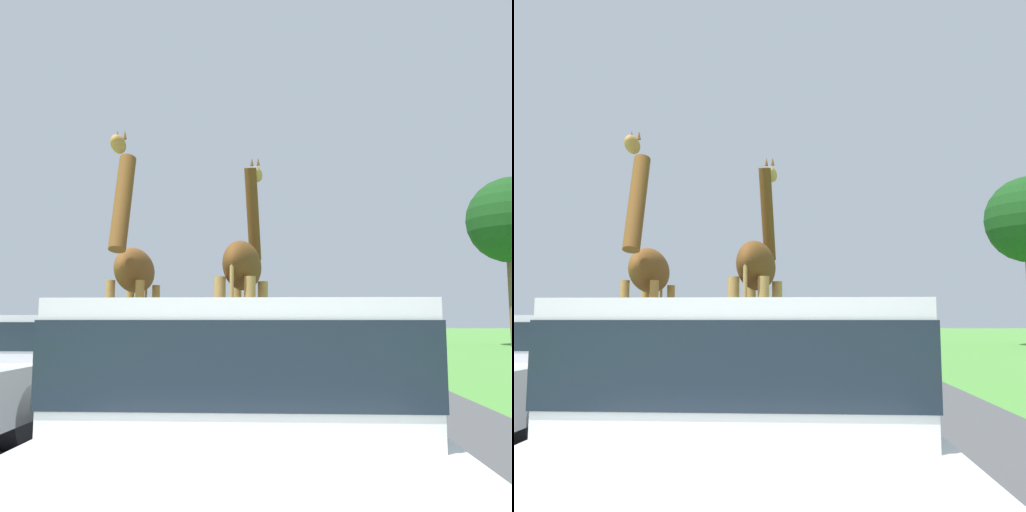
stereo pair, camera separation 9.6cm
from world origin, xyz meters
TOP-DOWN VIEW (x-y plane):
  - road at (0.00, 30.00)m, footprint 7.93×120.00m
  - giraffe_near_road at (0.15, 10.63)m, footprint 0.94×2.63m
  - giraffe_companion at (-2.05, 11.20)m, footprint 0.81×2.89m
  - car_lead_maroon at (0.68, 3.95)m, footprint 1.72×4.75m
  - car_queue_right at (-1.17, 22.62)m, footprint 1.81×4.45m
  - car_queue_left at (-2.47, 14.79)m, footprint 1.88×3.99m
  - car_far_ahead at (1.91, 17.50)m, footprint 1.77×4.13m
  - car_verge_right at (-2.67, 7.68)m, footprint 1.80×4.04m
  - car_rear_follower at (2.98, 27.98)m, footprint 1.89×4.75m
  - tree_centre_back at (12.21, 27.92)m, footprint 4.27×4.27m

SIDE VIEW (x-z plane):
  - road at x=0.00m, z-range 0.00..0.00m
  - car_queue_left at x=-2.47m, z-range 0.04..1.39m
  - car_queue_right at x=-1.17m, z-range 0.06..1.41m
  - car_verge_right at x=-2.67m, z-range 0.05..1.44m
  - car_lead_maroon at x=0.68m, z-range 0.04..1.48m
  - car_far_ahead at x=1.91m, z-range 0.05..1.52m
  - car_rear_follower at x=2.98m, z-range 0.04..1.54m
  - giraffe_near_road at x=0.15m, z-range -0.21..4.46m
  - giraffe_companion at x=-2.05m, z-range -0.07..4.62m
  - tree_centre_back at x=12.21m, z-range 1.96..10.33m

